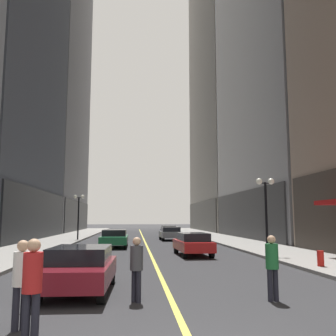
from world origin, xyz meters
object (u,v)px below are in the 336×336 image
object	(u,v)px
pedestrian_in_green_parka	(272,262)
pedestrian_with_orange_bag	(137,264)
pedestrian_in_white_shirt	(21,277)
fire_hydrant_right	(321,260)
car_green	(114,238)
car_grey	(170,233)
pedestrian_in_red_jacket	(32,282)
street_lamp_right_mid	(266,199)
car_navy	(168,231)
street_lamp_left_far	(79,207)
car_maroon	(80,268)
car_red	(193,243)

from	to	relation	value
pedestrian_in_green_parka	pedestrian_with_orange_bag	xyz separation A→B (m)	(-3.60, 0.20, -0.03)
pedestrian_in_white_shirt	fire_hydrant_right	bearing A→B (deg)	37.89
car_green	car_grey	size ratio (longest dim) A/B	1.09
pedestrian_in_red_jacket	street_lamp_right_mid	bearing A→B (deg)	56.51
car_navy	fire_hydrant_right	xyz separation A→B (m)	(3.93, -28.77, -0.32)
car_grey	street_lamp_left_far	xyz separation A→B (m)	(-8.95, -0.30, 2.54)
street_lamp_left_far	car_green	bearing A→B (deg)	-65.23
car_maroon	pedestrian_in_red_jacket	bearing A→B (deg)	-92.15
car_navy	street_lamp_left_far	world-z (taller)	street_lamp_left_far
car_red	car_grey	distance (m)	15.47
car_maroon	fire_hydrant_right	size ratio (longest dim) A/B	5.24
pedestrian_in_green_parka	street_lamp_right_mid	bearing A→B (deg)	71.00
pedestrian_in_white_shirt	pedestrian_with_orange_bag	bearing A→B (deg)	45.46
car_maroon	pedestrian_in_white_shirt	bearing A→B (deg)	-99.40
car_navy	pedestrian_in_white_shirt	xyz separation A→B (m)	(-6.19, -36.64, 0.29)
car_grey	car_maroon	bearing A→B (deg)	-101.18
car_navy	street_lamp_left_far	size ratio (longest dim) A/B	1.02
street_lamp_right_mid	pedestrian_with_orange_bag	bearing A→B (deg)	-124.58
pedestrian_in_white_shirt	pedestrian_in_green_parka	bearing A→B (deg)	19.76
car_green	car_navy	bearing A→B (deg)	70.89
car_navy	car_green	bearing A→B (deg)	-109.11
car_navy	street_lamp_left_far	bearing A→B (deg)	-142.60
pedestrian_in_green_parka	pedestrian_with_orange_bag	distance (m)	3.61
pedestrian_in_red_jacket	pedestrian_in_white_shirt	distance (m)	1.01
car_green	pedestrian_with_orange_bag	distance (m)	18.70
street_lamp_right_mid	car_grey	bearing A→B (deg)	102.88
pedestrian_in_white_shirt	street_lamp_left_far	size ratio (longest dim) A/B	0.39
car_maroon	car_red	size ratio (longest dim) A/B	0.93
pedestrian_in_red_jacket	pedestrian_in_white_shirt	world-z (taller)	pedestrian_in_red_jacket
car_red	pedestrian_in_white_shirt	world-z (taller)	pedestrian_in_white_shirt
car_grey	fire_hydrant_right	world-z (taller)	car_grey
car_grey	pedestrian_with_orange_bag	bearing A→B (deg)	-97.23
car_navy	fire_hydrant_right	world-z (taller)	car_navy
car_green	pedestrian_in_white_shirt	world-z (taller)	pedestrian_in_white_shirt
car_green	street_lamp_left_far	bearing A→B (deg)	114.77
car_maroon	car_green	world-z (taller)	same
car_navy	pedestrian_in_white_shirt	world-z (taller)	pedestrian_in_white_shirt
car_green	pedestrian_with_orange_bag	world-z (taller)	pedestrian_with_orange_bag
pedestrian_in_white_shirt	car_navy	bearing A→B (deg)	80.42
car_navy	pedestrian_in_white_shirt	bearing A→B (deg)	-99.58
car_grey	pedestrian_in_green_parka	world-z (taller)	pedestrian_in_green_parka
car_green	pedestrian_in_white_shirt	xyz separation A→B (m)	(-0.75, -20.95, 0.29)
pedestrian_in_red_jacket	fire_hydrant_right	distance (m)	13.08
pedestrian_in_red_jacket	street_lamp_left_far	xyz separation A→B (m)	(-3.63, 30.39, 2.20)
car_green	street_lamp_left_far	distance (m)	9.73
car_green	pedestrian_in_red_jacket	distance (m)	21.87
car_navy	street_lamp_right_mid	distance (m)	24.07
car_red	street_lamp_left_far	bearing A→B (deg)	120.17
car_red	pedestrian_in_green_parka	distance (m)	12.21
car_maroon	street_lamp_right_mid	size ratio (longest dim) A/B	0.95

